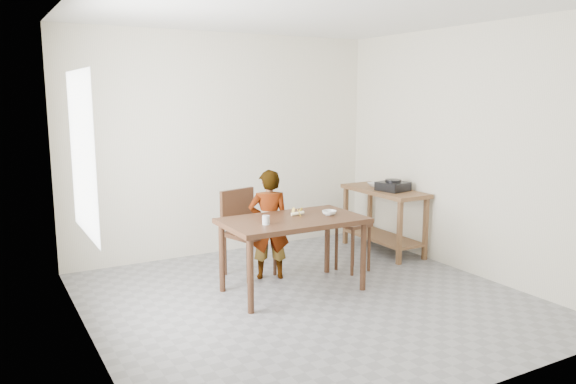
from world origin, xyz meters
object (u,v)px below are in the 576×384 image
child (269,224)px  dining_table (293,255)px  dining_chair (250,234)px  prep_counter (384,220)px  stool (353,247)px

child → dining_table: bearing=114.8°
child → dining_chair: size_ratio=1.27×
prep_counter → child: bearing=-172.7°
prep_counter → dining_chair: size_ratio=1.28×
child → dining_chair: (-0.14, 0.19, -0.13)m
dining_table → prep_counter: size_ratio=1.17×
stool → dining_table: bearing=-165.2°
dining_table → prep_counter: prep_counter is taller
dining_table → child: (-0.02, 0.48, 0.22)m
dining_table → dining_chair: (-0.16, 0.66, 0.09)m
dining_table → prep_counter: bearing=22.1°
dining_table → stool: bearing=14.8°
prep_counter → stool: prep_counter is taller
dining_table → dining_chair: dining_chair is taller
prep_counter → child: (-1.74, -0.22, 0.19)m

